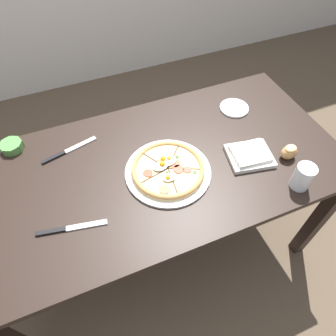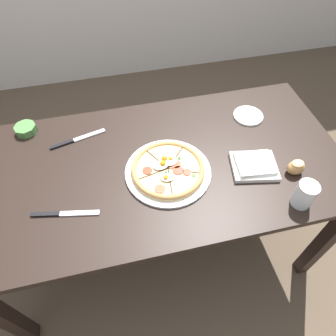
{
  "view_description": "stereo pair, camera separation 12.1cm",
  "coord_description": "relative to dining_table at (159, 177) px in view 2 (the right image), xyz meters",
  "views": [
    {
      "loc": [
        -0.26,
        -0.76,
        1.73
      ],
      "look_at": [
        0.03,
        -0.06,
        0.78
      ],
      "focal_mm": 32.0,
      "sensor_mm": 36.0,
      "label": 1
    },
    {
      "loc": [
        -0.15,
        -0.79,
        1.73
      ],
      "look_at": [
        0.03,
        -0.06,
        0.78
      ],
      "focal_mm": 32.0,
      "sensor_mm": 36.0,
      "label": 2
    }
  ],
  "objects": [
    {
      "name": "ground_plane",
      "position": [
        0.0,
        0.0,
        -0.66
      ],
      "size": [
        12.0,
        12.0,
        0.0
      ],
      "primitive_type": "plane",
      "color": "brown"
    },
    {
      "name": "dining_table",
      "position": [
        0.0,
        0.0,
        0.0
      ],
      "size": [
        1.6,
        0.79,
        0.75
      ],
      "color": "black",
      "rests_on": "ground_plane"
    },
    {
      "name": "pizza",
      "position": [
        0.03,
        -0.06,
        0.11
      ],
      "size": [
        0.35,
        0.35,
        0.05
      ],
      "color": "white",
      "rests_on": "dining_table"
    },
    {
      "name": "ramekin_bowl",
      "position": [
        -0.55,
        0.32,
        0.12
      ],
      "size": [
        0.1,
        0.1,
        0.04
      ],
      "color": "#4C8442",
      "rests_on": "dining_table"
    },
    {
      "name": "napkin_folded",
      "position": [
        0.38,
        -0.11,
        0.11
      ],
      "size": [
        0.21,
        0.19,
        0.04
      ],
      "rotation": [
        0.0,
        0.0,
        -0.19
      ],
      "color": "silver",
      "rests_on": "dining_table"
    },
    {
      "name": "bread_piece_near",
      "position": [
        0.53,
        -0.17,
        0.13
      ],
      "size": [
        0.07,
        0.06,
        0.07
      ],
      "rotation": [
        0.0,
        0.0,
        0.03
      ],
      "color": "#B27F47",
      "rests_on": "dining_table"
    },
    {
      "name": "knife_main",
      "position": [
        -0.33,
        0.22,
        0.1
      ],
      "size": [
        0.25,
        0.08,
        0.01
      ],
      "rotation": [
        0.0,
        0.0,
        0.25
      ],
      "color": "silver",
      "rests_on": "dining_table"
    },
    {
      "name": "knife_spare",
      "position": [
        -0.39,
        -0.16,
        0.1
      ],
      "size": [
        0.25,
        0.06,
        0.01
      ],
      "rotation": [
        0.0,
        0.0,
        -0.19
      ],
      "color": "silver",
      "rests_on": "dining_table"
    },
    {
      "name": "water_glass",
      "position": [
        0.48,
        -0.31,
        0.14
      ],
      "size": [
        0.08,
        0.08,
        0.11
      ],
      "color": "white",
      "rests_on": "dining_table"
    },
    {
      "name": "side_saucer",
      "position": [
        0.48,
        0.19,
        0.1
      ],
      "size": [
        0.14,
        0.14,
        0.01
      ],
      "color": "white",
      "rests_on": "dining_table"
    }
  ]
}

